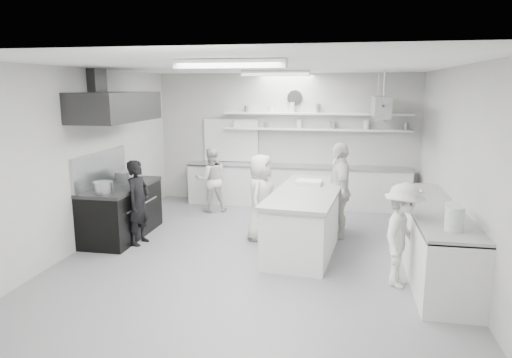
% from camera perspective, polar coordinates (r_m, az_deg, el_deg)
% --- Properties ---
extents(floor, '(6.00, 7.00, 0.02)m').
position_cam_1_polar(floor, '(7.66, 0.32, -9.24)').
color(floor, '#9C9C9C').
rests_on(floor, ground).
extents(ceiling, '(6.00, 7.00, 0.02)m').
position_cam_1_polar(ceiling, '(7.18, 0.35, 13.96)').
color(ceiling, white).
rests_on(ceiling, wall_back).
extents(wall_back, '(6.00, 0.04, 3.00)m').
position_cam_1_polar(wall_back, '(10.70, 3.72, 4.96)').
color(wall_back, beige).
rests_on(wall_back, floor).
extents(wall_front, '(6.00, 0.04, 3.00)m').
position_cam_1_polar(wall_front, '(3.96, -8.86, -6.12)').
color(wall_front, beige).
rests_on(wall_front, floor).
extents(wall_left, '(0.04, 7.00, 3.00)m').
position_cam_1_polar(wall_left, '(8.34, -20.41, 2.48)').
color(wall_left, beige).
rests_on(wall_left, floor).
extents(wall_right, '(0.04, 7.00, 3.00)m').
position_cam_1_polar(wall_right, '(7.35, 24.00, 1.11)').
color(wall_right, beige).
rests_on(wall_right, floor).
extents(stove, '(0.80, 1.80, 0.90)m').
position_cam_1_polar(stove, '(8.70, -16.32, -4.00)').
color(stove, black).
rests_on(stove, floor).
extents(exhaust_hood, '(0.85, 2.00, 0.50)m').
position_cam_1_polar(exhaust_hood, '(8.41, -17.04, 8.59)').
color(exhaust_hood, '#2C2C2D').
rests_on(exhaust_hood, wall_left).
extents(back_counter, '(5.00, 0.60, 0.92)m').
position_cam_1_polar(back_counter, '(10.54, 5.07, -0.89)').
color(back_counter, white).
rests_on(back_counter, floor).
extents(shelf_lower, '(4.20, 0.26, 0.04)m').
position_cam_1_polar(shelf_lower, '(10.48, 7.47, 6.13)').
color(shelf_lower, white).
rests_on(shelf_lower, wall_back).
extents(shelf_upper, '(4.20, 0.26, 0.04)m').
position_cam_1_polar(shelf_upper, '(10.46, 7.52, 8.04)').
color(shelf_upper, white).
rests_on(shelf_upper, wall_back).
extents(pass_through_window, '(1.30, 0.04, 1.00)m').
position_cam_1_polar(pass_through_window, '(10.92, -3.11, 4.83)').
color(pass_through_window, black).
rests_on(pass_through_window, wall_back).
extents(wall_clock, '(0.32, 0.05, 0.32)m').
position_cam_1_polar(wall_clock, '(10.57, 4.85, 10.03)').
color(wall_clock, white).
rests_on(wall_clock, wall_back).
extents(right_counter, '(0.74, 3.30, 0.94)m').
position_cam_1_polar(right_counter, '(7.33, 21.02, -7.00)').
color(right_counter, white).
rests_on(right_counter, floor).
extents(pot_rack, '(0.30, 1.60, 0.40)m').
position_cam_1_polar(pot_rack, '(9.49, 15.16, 8.64)').
color(pot_rack, '#A5A7AB').
rests_on(pot_rack, ceiling).
extents(light_fixture_front, '(1.30, 0.25, 0.10)m').
position_cam_1_polar(light_fixture_front, '(5.42, -3.18, 14.07)').
color(light_fixture_front, white).
rests_on(light_fixture_front, ceiling).
extents(light_fixture_rear, '(1.30, 0.25, 0.10)m').
position_cam_1_polar(light_fixture_rear, '(8.95, 2.47, 12.97)').
color(light_fixture_rear, white).
rests_on(light_fixture_rear, ceiling).
extents(prep_island, '(1.21, 2.64, 0.94)m').
position_cam_1_polar(prep_island, '(7.83, 6.27, -5.12)').
color(prep_island, white).
rests_on(prep_island, floor).
extents(stove_pot, '(0.37, 0.37, 0.25)m').
position_cam_1_polar(stove_pot, '(8.76, -15.87, 0.08)').
color(stove_pot, '#A5A7AB').
rests_on(stove_pot, stove).
extents(cook_stove, '(0.42, 0.58, 1.47)m').
position_cam_1_polar(cook_stove, '(8.15, -14.40, -2.85)').
color(cook_stove, black).
rests_on(cook_stove, floor).
extents(cook_back, '(0.84, 0.77, 1.42)m').
position_cam_1_polar(cook_back, '(10.02, -5.59, -0.08)').
color(cook_back, silver).
rests_on(cook_back, floor).
extents(cook_island_left, '(0.59, 0.81, 1.53)m').
position_cam_1_polar(cook_island_left, '(8.14, 0.56, -2.29)').
color(cook_island_left, silver).
rests_on(cook_island_left, floor).
extents(cook_island_right, '(0.54, 1.06, 1.73)m').
position_cam_1_polar(cook_island_right, '(8.36, 10.31, -1.40)').
color(cook_island_right, silver).
rests_on(cook_island_right, floor).
extents(cook_right, '(0.84, 1.06, 1.44)m').
position_cam_1_polar(cook_right, '(6.54, 17.73, -6.68)').
color(cook_right, silver).
rests_on(cook_right, floor).
extents(bowl_island_a, '(0.28, 0.28, 0.06)m').
position_cam_1_polar(bowl_island_a, '(8.17, 7.41, -0.83)').
color(bowl_island_a, '#A5A7AB').
rests_on(bowl_island_a, prep_island).
extents(bowl_island_b, '(0.23, 0.23, 0.06)m').
position_cam_1_polar(bowl_island_b, '(8.18, 8.31, -0.85)').
color(bowl_island_b, white).
rests_on(bowl_island_b, prep_island).
extents(bowl_right, '(0.33, 0.33, 0.06)m').
position_cam_1_polar(bowl_right, '(8.04, 19.02, -1.58)').
color(bowl_right, white).
rests_on(bowl_right, right_counter).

